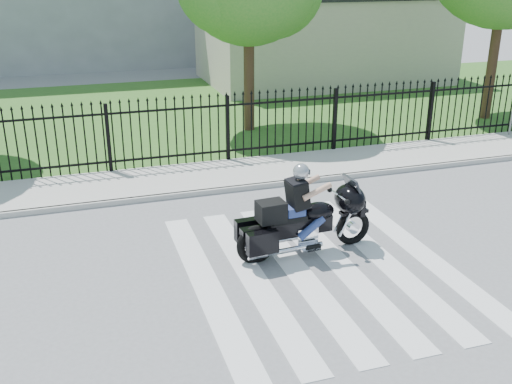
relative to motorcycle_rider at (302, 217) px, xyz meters
name	(u,v)px	position (x,y,z in m)	size (l,w,h in m)	color
ground	(319,268)	(0.08, -0.64, -0.72)	(120.00, 120.00, 0.00)	slate
crosswalk	(319,268)	(0.08, -0.64, -0.71)	(5.00, 5.50, 0.01)	silver
sidewalk	(239,173)	(0.08, 4.36, -0.66)	(40.00, 2.00, 0.12)	#ADAAA3
curb	(251,187)	(0.08, 3.36, -0.66)	(40.00, 0.12, 0.12)	#ADAAA3
grass_strip	(183,111)	(0.08, 11.36, -0.71)	(40.00, 12.00, 0.02)	#315D20
iron_fence	(228,130)	(0.08, 5.36, 0.18)	(26.00, 0.04, 1.80)	black
building_low	(323,40)	(7.08, 15.36, 1.03)	(10.00, 6.00, 3.50)	#BAB19B
motorcycle_rider	(302,217)	(0.00, 0.00, 0.00)	(2.66, 0.91, 1.76)	black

